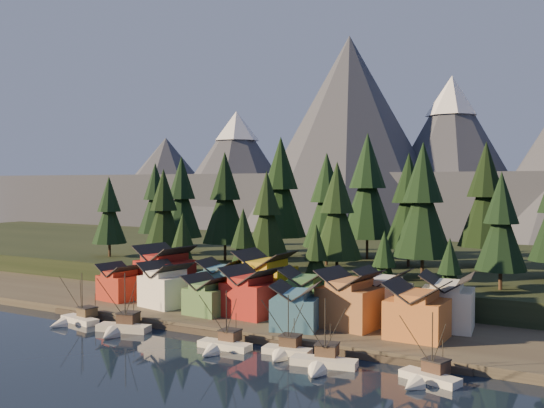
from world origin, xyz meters
The scene contains 43 objects.
ground centered at (0.00, 0.00, 0.00)m, with size 500.00×500.00×0.00m, color black.
shore_strip centered at (0.00, 40.00, 0.75)m, with size 400.00×50.00×1.50m, color #3C352C.
hillside centered at (0.00, 90.00, 3.00)m, with size 420.00×100.00×6.00m, color black.
dock centered at (0.00, 16.50, 0.50)m, with size 80.00×4.00×1.00m, color #484034.
mountain_ridge centered at (-4.20, 213.59, 26.06)m, with size 560.00×190.00×90.00m.
boat_0 centered at (-29.80, 10.27, 1.94)m, with size 9.06×9.58×10.19m.
boat_1 centered at (-17.80, 9.32, 2.15)m, with size 10.02×10.51×11.27m.
boat_3 centered at (3.49, 8.82, 1.88)m, with size 8.87×9.64×10.02m.
boat_4 centered at (13.53, 10.96, 2.01)m, with size 7.76×8.31×9.94m.
boat_5 centered at (20.90, 8.17, 1.95)m, with size 9.94×10.55×10.55m.
boat_6 centered at (35.27, 8.94, 1.96)m, with size 8.57×9.05×10.03m.
house_front_0 centered at (-33.36, 25.57, 5.42)m, with size 8.40×8.06×7.46m.
house_front_1 centered at (-20.70, 24.99, 6.04)m, with size 9.75×9.48×8.65m.
house_front_2 centered at (-9.22, 23.40, 5.28)m, with size 7.96×8.01×7.19m.
house_front_3 centered at (-1.35, 25.55, 6.21)m, with size 9.75×9.38×8.96m.
house_front_4 centered at (10.08, 21.31, 5.48)m, with size 9.12×9.54×7.58m.
house_front_5 centered at (17.56, 26.52, 6.58)m, with size 10.35×9.64×9.67m.
house_front_6 centered at (29.48, 25.01, 6.13)m, with size 9.05×8.58×8.82m.
house_back_0 centered at (-27.21, 32.73, 7.27)m, with size 11.27×10.92×10.98m.
house_back_1 centered at (-13.80, 34.05, 6.03)m, with size 8.78×8.86×8.63m.
house_back_2 centered at (-3.81, 35.14, 7.22)m, with size 10.29×9.45×10.89m.
house_back_3 centered at (7.21, 30.80, 6.07)m, with size 9.84×9.09×8.71m.
house_back_4 centered at (21.14, 33.31, 6.36)m, with size 8.66×8.33×9.25m.
house_back_5 centered at (32.20, 33.22, 6.39)m, with size 9.22×9.31×9.32m.
tree_hill_0 centered at (-62.00, 52.00, 17.84)m, with size 9.30×9.30×21.66m.
tree_hill_1 centered at (-50.00, 68.00, 20.96)m, with size 11.75×11.75×27.36m.
tree_hill_2 centered at (-40.00, 48.00, 18.76)m, with size 10.02×10.02×23.35m.
tree_hill_3 centered at (-30.00, 60.00, 21.19)m, with size 11.93×11.93×27.79m.
tree_hill_4 centered at (-22.00, 75.00, 23.68)m, with size 13.88×13.88×32.33m.
tree_hill_5 centered at (-12.00, 50.00, 18.35)m, with size 9.70×9.70×22.61m.
tree_hill_6 centered at (-4.00, 65.00, 20.86)m, with size 11.66×11.66×27.17m.
tree_hill_7 centered at (6.00, 48.00, 19.28)m, with size 10.43×10.43×24.29m.
tree_hill_8 centered at (14.00, 72.00, 20.77)m, with size 11.60×11.60×27.02m.
tree_hill_9 centered at (22.00, 55.00, 21.46)m, with size 12.14×12.14×28.28m.
tree_hill_10 centered at (30.00, 80.00, 22.17)m, with size 12.69×12.69×29.57m.
tree_hill_11 centered at (38.00, 50.00, 18.02)m, with size 9.44×9.44×22.00m.
tree_hill_15 centered at (0.00, 82.00, 24.02)m, with size 14.15×14.15×32.95m.
tree_hill_16 centered at (-68.00, 78.00, 20.27)m, with size 11.20×11.20×26.10m.
tree_shore_0 centered at (-28.00, 40.00, 11.19)m, with size 7.62×7.62×17.74m.
tree_shore_1 centered at (-12.00, 40.00, 11.91)m, with size 8.18×8.18×19.06m.
tree_shore_2 centered at (5.00, 40.00, 10.38)m, with size 6.98×6.98×16.27m.
tree_shore_3 centered at (19.00, 40.00, 9.98)m, with size 6.66×6.66×15.52m.
tree_shore_4 centered at (31.00, 40.00, 9.52)m, with size 6.31×6.31×14.70m.
Camera 1 is at (55.77, -68.12, 25.84)m, focal length 40.00 mm.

